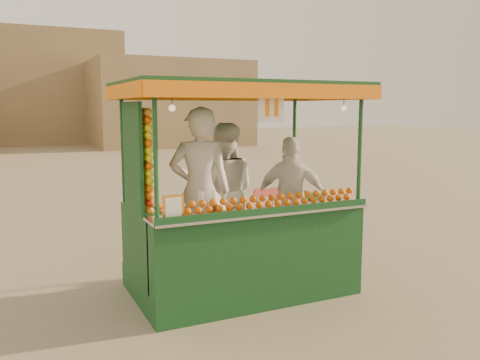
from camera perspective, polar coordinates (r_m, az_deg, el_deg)
name	(u,v)px	position (r m, az deg, el deg)	size (l,w,h in m)	color
ground	(205,289)	(6.45, -4.01, -12.18)	(90.00, 90.00, 0.00)	#766A54
building_right	(169,104)	(31.03, -8.07, 8.57)	(9.00, 6.00, 5.00)	#8F7851
building_center	(4,88)	(35.67, -25.23, 9.42)	(14.00, 7.00, 7.00)	#8F7851
juice_cart	(238,227)	(6.05, -0.28, -5.38)	(2.79, 1.81, 2.54)	#103C19
vendor_left	(200,191)	(5.90, -4.55, -1.27)	(0.83, 0.67, 1.96)	beige
vendor_middle	(224,191)	(6.47, -1.87, -1.30)	(1.07, 0.98, 1.76)	silver
vendor_right	(291,198)	(6.52, 5.82, -2.05)	(1.00, 0.78, 1.59)	silver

